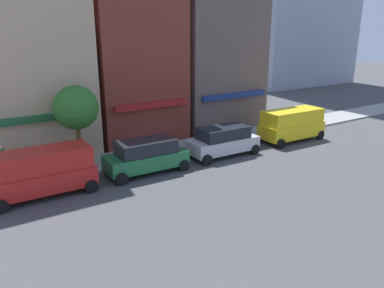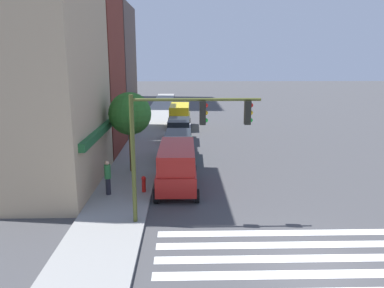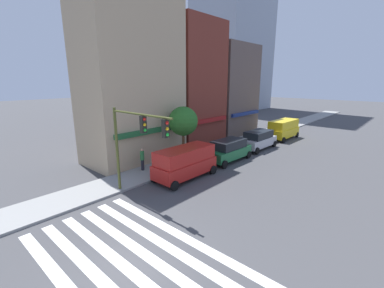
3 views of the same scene
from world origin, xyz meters
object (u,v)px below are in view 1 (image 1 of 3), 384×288
suv_silver (223,141)px  street_tree (76,108)px  fire_hydrant (17,177)px  van_red (42,171)px  suv_green (146,156)px  van_yellow (292,124)px  pedestrian_green_top (4,160)px

suv_silver → street_tree: 9.34m
suv_silver → fire_hydrant: 12.33m
van_red → fire_hydrant: (-0.94, 1.70, -0.67)m
van_red → suv_silver: 11.27m
suv_green → street_tree: size_ratio=0.99×
van_red → van_yellow: size_ratio=0.99×
suv_green → suv_silver: same height
van_yellow → fire_hydrant: size_ratio=6.00×
fire_hydrant → suv_silver: bearing=-7.9°
van_red → street_tree: bearing=46.0°
van_red → suv_silver: (11.26, 0.00, -0.25)m
street_tree → van_red: bearing=-134.5°
van_red → suv_silver: size_ratio=1.06×
van_yellow → pedestrian_green_top: 19.26m
fire_hydrant → van_yellow: bearing=-5.2°
van_red → pedestrian_green_top: (-1.27, 3.46, -0.21)m
suv_green → van_yellow: 11.99m
van_red → van_yellow: bearing=0.5°
pedestrian_green_top → street_tree: street_tree is taller
suv_silver → van_yellow: van_yellow is taller
suv_silver → pedestrian_green_top: bearing=165.9°
van_red → pedestrian_green_top: size_ratio=2.83×
suv_green → pedestrian_green_top: (-6.96, 3.46, 0.04)m
pedestrian_green_top → van_red: bearing=-26.7°
street_tree → suv_green: bearing=-43.6°
fire_hydrant → pedestrian_green_top: bearing=100.4°
pedestrian_green_top → street_tree: 4.82m
street_tree → suv_silver: bearing=-18.2°
suv_silver → street_tree: (-8.51, 2.80, 2.63)m
fire_hydrant → street_tree: 4.92m
van_yellow → suv_green: bearing=-178.4°
suv_silver → pedestrian_green_top: size_ratio=2.68×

